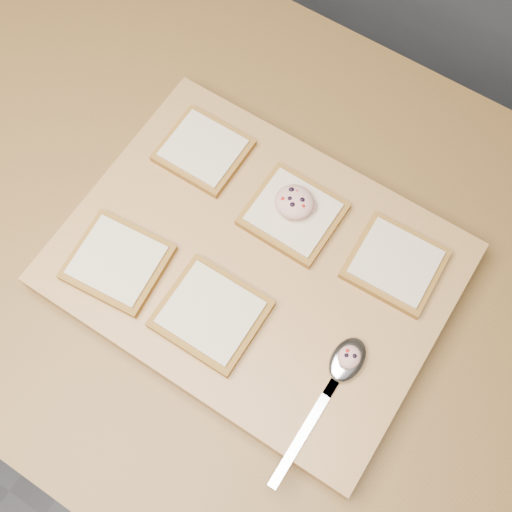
{
  "coord_description": "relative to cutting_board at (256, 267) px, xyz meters",
  "views": [
    {
      "loc": [
        -0.01,
        -0.28,
        1.72
      ],
      "look_at": [
        -0.17,
        -0.03,
        0.96
      ],
      "focal_mm": 45.0,
      "sensor_mm": 36.0,
      "label": 1
    }
  ],
  "objects": [
    {
      "name": "cutting_board",
      "position": [
        0.0,
        0.0,
        0.0
      ],
      "size": [
        0.49,
        0.37,
        0.04
      ],
      "primitive_type": "cube",
      "color": "#AC7949",
      "rests_on": "island_counter"
    },
    {
      "name": "spoon",
      "position": [
        0.16,
        -0.06,
        0.03
      ],
      "size": [
        0.04,
        0.21,
        0.01
      ],
      "color": "silver",
      "rests_on": "cutting_board"
    },
    {
      "name": "bread_near_center",
      "position": [
        -0.01,
        -0.09,
        0.03
      ],
      "size": [
        0.12,
        0.11,
        0.02
      ],
      "color": "olive",
      "rests_on": "cutting_board"
    },
    {
      "name": "bread_far_left",
      "position": [
        -0.15,
        0.1,
        0.03
      ],
      "size": [
        0.11,
        0.1,
        0.02
      ],
      "color": "olive",
      "rests_on": "cutting_board"
    },
    {
      "name": "bread_far_center",
      "position": [
        0.01,
        0.08,
        0.03
      ],
      "size": [
        0.12,
        0.11,
        0.02
      ],
      "color": "olive",
      "rests_on": "cutting_board"
    },
    {
      "name": "bread_far_right",
      "position": [
        0.15,
        0.09,
        0.03
      ],
      "size": [
        0.12,
        0.11,
        0.02
      ],
      "color": "olive",
      "rests_on": "cutting_board"
    },
    {
      "name": "spoon_salad",
      "position": [
        0.16,
        -0.05,
        0.04
      ],
      "size": [
        0.03,
        0.03,
        0.02
      ],
      "color": "#DC988D",
      "rests_on": "spoon"
    },
    {
      "name": "bread_near_left",
      "position": [
        -0.15,
        -0.1,
        0.03
      ],
      "size": [
        0.13,
        0.12,
        0.02
      ],
      "color": "olive",
      "rests_on": "cutting_board"
    },
    {
      "name": "island_counter",
      "position": [
        0.17,
        0.03,
        -0.47
      ],
      "size": [
        2.0,
        0.8,
        0.9
      ],
      "color": "slate",
      "rests_on": "ground"
    },
    {
      "name": "tuna_salad_dollop",
      "position": [
        0.0,
        0.09,
        0.05
      ],
      "size": [
        0.05,
        0.05,
        0.02
      ],
      "color": "#DC988D",
      "rests_on": "bread_far_center"
    },
    {
      "name": "ground",
      "position": [
        0.17,
        0.03,
        -0.92
      ],
      "size": [
        4.0,
        4.0,
        0.0
      ],
      "primitive_type": "plane",
      "color": "#515459",
      "rests_on": "ground"
    }
  ]
}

